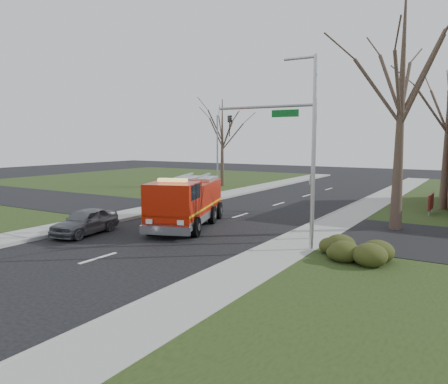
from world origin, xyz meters
The scene contains 14 objects.
ground centered at (0.00, 0.00, 0.00)m, with size 120.00×120.00×0.00m, color black.
sidewalk_right centered at (6.20, 0.00, 0.07)m, with size 2.40×80.00×0.15m, color gray.
sidewalk_left centered at (-6.20, 0.00, 0.07)m, with size 2.40×80.00×0.15m, color gray.
cross_street_left centered at (-22.40, 4.00, 0.08)m, with size 30.00×8.00×0.15m, color black.
health_center_sign centered at (10.50, 12.50, 0.88)m, with size 0.12×2.00×1.40m.
hedge_corner centered at (9.00, -1.00, 0.58)m, with size 2.80×2.00×0.90m, color #253112.
bare_tree_near centered at (9.50, 6.00, 7.41)m, with size 6.00×6.00×12.00m.
bare_tree_far centered at (11.00, 15.00, 6.49)m, with size 5.25×5.25×10.50m.
bare_tree_left centered at (-10.00, 20.00, 5.56)m, with size 4.50×4.50×9.00m.
traffic_signal_mast centered at (5.21, 1.50, 4.71)m, with size 5.29×0.18×6.80m.
streetlight_pole centered at (7.14, -0.50, 4.55)m, with size 1.48×0.16×8.40m.
utility_pole_far centered at (-6.80, 14.00, 3.50)m, with size 0.14×0.14×7.00m, color gray.
fire_engine centered at (-0.81, 1.23, 1.33)m, with size 4.81×7.70×2.94m.
parked_car_maroon centered at (-4.11, -3.08, 0.68)m, with size 1.61×3.99×1.36m, color #5B5D63.
Camera 1 is at (13.65, -18.30, 4.88)m, focal length 35.00 mm.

